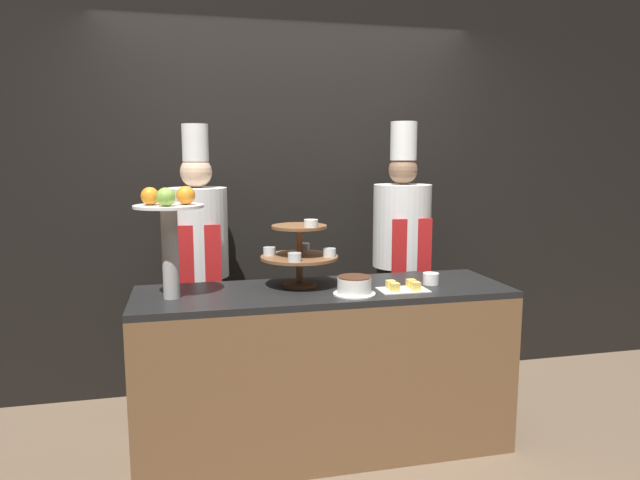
{
  "coord_description": "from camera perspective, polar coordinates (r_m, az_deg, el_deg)",
  "views": [
    {
      "loc": [
        -0.71,
        -2.6,
        1.61
      ],
      "look_at": [
        0.0,
        0.41,
        1.16
      ],
      "focal_mm": 32.0,
      "sensor_mm": 36.0,
      "label": 1
    }
  ],
  "objects": [
    {
      "name": "cup_white",
      "position": [
        3.23,
        11.02,
        -3.82
      ],
      "size": [
        0.09,
        0.09,
        0.06
      ],
      "color": "white",
      "rests_on": "buffet_counter"
    },
    {
      "name": "chef_center_left",
      "position": [
        3.83,
        8.14,
        -0.99
      ],
      "size": [
        0.38,
        0.38,
        1.83
      ],
      "color": "#38332D",
      "rests_on": "ground_plane"
    },
    {
      "name": "buffet_counter",
      "position": [
        3.21,
        0.42,
        -12.77
      ],
      "size": [
        2.0,
        0.62,
        0.91
      ],
      "color": "brown",
      "rests_on": "ground_plane"
    },
    {
      "name": "cake_round",
      "position": [
        2.94,
        3.46,
        -4.6
      ],
      "size": [
        0.22,
        0.22,
        0.1
      ],
      "color": "white",
      "rests_on": "buffet_counter"
    },
    {
      "name": "chef_left",
      "position": [
        3.58,
        -12.02,
        -1.91
      ],
      "size": [
        0.36,
        0.36,
        1.8
      ],
      "color": "#38332D",
      "rests_on": "ground_plane"
    },
    {
      "name": "tiered_stand",
      "position": [
        3.09,
        -2.04,
        -1.12
      ],
      "size": [
        0.42,
        0.42,
        0.38
      ],
      "color": "brown",
      "rests_on": "buffet_counter"
    },
    {
      "name": "wall_back",
      "position": [
        3.96,
        -2.94,
        5.33
      ],
      "size": [
        10.0,
        0.06,
        2.8
      ],
      "color": "black",
      "rests_on": "ground_plane"
    },
    {
      "name": "fruit_pedestal",
      "position": [
        2.9,
        -14.86,
        1.67
      ],
      "size": [
        0.34,
        0.34,
        0.56
      ],
      "color": "#B2ADA8",
      "rests_on": "buffet_counter"
    },
    {
      "name": "cake_square_tray",
      "position": [
        3.06,
        8.3,
        -4.69
      ],
      "size": [
        0.26,
        0.16,
        0.05
      ],
      "color": "white",
      "rests_on": "buffet_counter"
    },
    {
      "name": "ground_plane",
      "position": [
        3.14,
        1.85,
        -22.51
      ],
      "size": [
        14.0,
        14.0,
        0.0
      ],
      "primitive_type": "plane",
      "color": "brown"
    }
  ]
}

